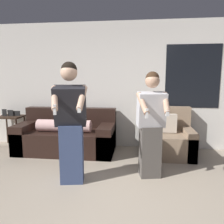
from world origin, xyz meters
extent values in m
plane|color=tan|center=(0.00, 0.00, 0.00)|extent=(14.00, 14.00, 0.00)
cube|color=silver|center=(0.00, 2.71, 1.35)|extent=(6.88, 0.06, 2.70)
cube|color=black|center=(1.32, 2.67, 1.55)|extent=(1.10, 0.01, 1.30)
cube|color=black|center=(-1.25, 2.17, 0.23)|extent=(1.98, 0.92, 0.45)
cube|color=black|center=(-1.25, 2.52, 0.66)|extent=(1.98, 0.22, 0.42)
cube|color=black|center=(-2.10, 2.17, 0.30)|extent=(0.28, 0.92, 0.59)
cube|color=black|center=(-0.40, 2.17, 0.30)|extent=(0.28, 0.92, 0.59)
cylinder|color=beige|center=(-1.25, 2.05, 0.57)|extent=(1.09, 0.24, 0.24)
cube|color=#937A60|center=(0.79, 2.19, 0.22)|extent=(0.98, 0.86, 0.45)
cube|color=#937A60|center=(0.79, 2.52, 0.69)|extent=(0.98, 0.20, 0.49)
cube|color=#937A60|center=(0.39, 2.19, 0.27)|extent=(0.18, 0.86, 0.55)
cube|color=#937A60|center=(1.19, 2.19, 0.27)|extent=(0.18, 0.86, 0.55)
cube|color=beige|center=(0.79, 2.26, 0.64)|extent=(0.36, 0.14, 0.36)
cube|color=#332319|center=(-2.61, 2.43, 0.66)|extent=(0.52, 0.43, 0.04)
cylinder|color=#332319|center=(-2.39, 2.26, 0.32)|extent=(0.04, 0.04, 0.65)
cylinder|color=#332319|center=(-2.83, 2.61, 0.32)|extent=(0.04, 0.04, 0.65)
cylinder|color=#332319|center=(-2.39, 2.61, 0.32)|extent=(0.04, 0.04, 0.65)
cube|color=black|center=(-2.74, 2.41, 0.75)|extent=(0.10, 0.02, 0.17)
cube|color=black|center=(-2.61, 2.43, 0.74)|extent=(0.13, 0.02, 0.15)
cube|color=black|center=(-2.48, 2.45, 0.73)|extent=(0.16, 0.02, 0.13)
cube|color=#384770|center=(-0.73, 0.89, 0.43)|extent=(0.36, 0.29, 0.86)
cube|color=black|center=(-0.73, 0.85, 1.13)|extent=(0.49, 0.42, 0.59)
sphere|color=#DBAD8E|center=(-0.72, 0.83, 1.59)|extent=(0.23, 0.23, 0.23)
sphere|color=black|center=(-0.72, 0.84, 1.63)|extent=(0.21, 0.21, 0.21)
cylinder|color=#DBAD8E|center=(-0.88, 0.67, 1.25)|extent=(0.20, 0.36, 0.32)
cube|color=white|center=(-0.82, 0.53, 1.12)|extent=(0.04, 0.04, 0.13)
cylinder|color=#DBAD8E|center=(-0.53, 0.74, 1.25)|extent=(0.08, 0.35, 0.32)
cube|color=white|center=(-0.53, 0.58, 1.12)|extent=(0.05, 0.04, 0.08)
cube|color=#56514C|center=(0.40, 1.22, 0.40)|extent=(0.35, 0.30, 0.80)
cube|color=silver|center=(0.41, 1.20, 1.05)|extent=(0.46, 0.36, 0.53)
sphere|color=tan|center=(0.41, 1.18, 1.47)|extent=(0.21, 0.21, 0.21)
sphere|color=#3D2819|center=(0.41, 1.19, 1.51)|extent=(0.20, 0.20, 0.20)
cylinder|color=tan|center=(0.27, 1.02, 1.16)|extent=(0.20, 0.36, 0.31)
cube|color=white|center=(0.33, 0.87, 1.04)|extent=(0.04, 0.04, 0.13)
cylinder|color=tan|center=(0.60, 1.08, 1.16)|extent=(0.09, 0.36, 0.31)
cube|color=white|center=(0.61, 0.93, 1.04)|extent=(0.05, 0.04, 0.08)
camera|label=1|loc=(0.21, -2.06, 1.51)|focal=35.00mm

